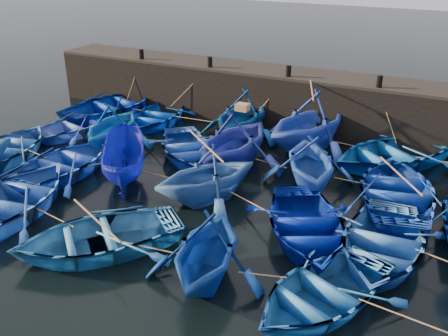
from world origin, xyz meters
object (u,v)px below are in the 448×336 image
at_px(boat_0, 113,105).
at_px(wooden_crate, 242,107).
at_px(boat_8, 186,147).
at_px(boat_13, 10,147).

distance_m(boat_0, wooden_crate, 9.32).
bearing_deg(boat_8, boat_0, 114.92).
relative_size(boat_8, wooden_crate, 9.10).
height_order(boat_8, boat_13, boat_13).
bearing_deg(boat_13, wooden_crate, -174.48).
distance_m(boat_8, boat_13, 7.20).
bearing_deg(boat_13, boat_0, -107.71).
relative_size(boat_0, boat_13, 1.20).
bearing_deg(boat_8, boat_13, 168.03).
height_order(boat_13, wooden_crate, wooden_crate).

